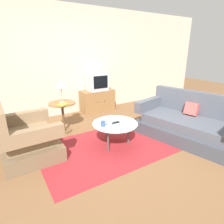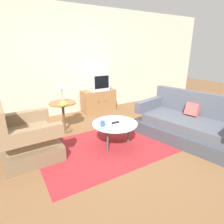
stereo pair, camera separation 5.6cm
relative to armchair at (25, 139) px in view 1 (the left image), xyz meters
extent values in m
plane|color=brown|center=(1.56, -0.51, -0.31)|extent=(16.00, 16.00, 0.00)
cube|color=#BCB29E|center=(1.56, 1.78, 1.04)|extent=(9.00, 0.12, 2.70)
cube|color=maroon|center=(1.42, -0.44, -0.31)|extent=(2.66, 1.58, 0.00)
cube|color=brown|center=(0.06, 0.00, -0.19)|extent=(0.89, 1.00, 0.24)
cube|color=#846B4C|center=(0.06, 0.00, 0.02)|extent=(0.74, 0.72, 0.18)
cube|color=#846B4C|center=(0.07, -0.42, 0.22)|extent=(0.86, 0.16, 0.21)
cube|color=#846B4C|center=(0.05, 0.42, 0.22)|extent=(0.86, 0.16, 0.21)
cube|color=#3E424B|center=(2.72, -0.94, -0.19)|extent=(1.29, 1.99, 0.24)
cube|color=#4C515B|center=(2.72, -0.94, 0.02)|extent=(1.10, 1.69, 0.18)
cube|color=#4C515B|center=(3.10, -0.86, 0.34)|extent=(0.53, 1.82, 0.46)
cube|color=#4C515B|center=(2.54, -0.11, 0.22)|extent=(0.93, 0.34, 0.22)
cube|color=#C64C47|center=(2.96, -0.85, 0.23)|extent=(0.24, 0.28, 0.27)
cylinder|color=#B2C6C1|center=(1.42, -0.44, 0.12)|extent=(0.80, 0.80, 0.02)
cylinder|color=#4C4742|center=(1.39, -0.19, -0.10)|extent=(0.04, 0.04, 0.42)
cylinder|color=#4C4742|center=(1.20, -0.56, -0.10)|extent=(0.04, 0.04, 0.42)
cylinder|color=#4C4742|center=(1.65, -0.54, -0.10)|extent=(0.04, 0.04, 0.42)
cylinder|color=olive|center=(0.83, 0.63, 0.31)|extent=(0.54, 0.54, 0.02)
cylinder|color=brown|center=(0.83, 0.63, 0.00)|extent=(0.05, 0.05, 0.61)
cylinder|color=brown|center=(0.83, 0.63, -0.30)|extent=(0.30, 0.30, 0.02)
cube|color=olive|center=(2.07, 1.47, -0.01)|extent=(0.91, 0.42, 0.60)
sphere|color=black|center=(1.96, 1.25, 0.02)|extent=(0.02, 0.02, 0.02)
sphere|color=black|center=(2.18, 1.25, 0.02)|extent=(0.02, 0.02, 0.02)
cube|color=#B7B7BC|center=(2.07, 1.46, 0.51)|extent=(0.51, 0.40, 0.45)
cube|color=black|center=(2.07, 1.25, 0.54)|extent=(0.41, 0.01, 0.32)
cylinder|color=#9E937A|center=(0.83, 0.62, 0.34)|extent=(0.13, 0.13, 0.02)
cylinder|color=#9E937A|center=(0.83, 0.62, 0.50)|extent=(0.02, 0.02, 0.30)
cone|color=beige|center=(0.83, 0.62, 0.71)|extent=(0.23, 0.23, 0.13)
cylinder|color=white|center=(1.22, -0.59, 0.20)|extent=(0.07, 0.07, 0.15)
cone|color=white|center=(1.22, -0.59, 0.32)|extent=(0.07, 0.07, 0.08)
cylinder|color=#335184|center=(1.17, -0.45, 0.17)|extent=(0.07, 0.07, 0.09)
torus|color=#335184|center=(1.22, -0.45, 0.17)|extent=(0.06, 0.01, 0.06)
cube|color=black|center=(1.42, -0.44, 0.14)|extent=(0.16, 0.05, 0.02)
cube|color=#B2B2B7|center=(1.56, -0.66, 0.14)|extent=(0.08, 0.17, 0.02)
cube|color=olive|center=(0.79, 0.43, 0.34)|extent=(0.26, 0.24, 0.03)
camera|label=1|loc=(-0.24, -3.00, 1.37)|focal=29.98mm
camera|label=2|loc=(-0.20, -3.03, 1.37)|focal=29.98mm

